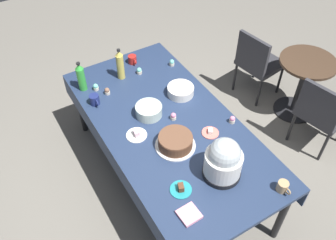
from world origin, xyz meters
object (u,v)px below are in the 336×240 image
(maroon_chair_right, at_px, (321,111))
(soda_bottle_ginger_ale, at_px, (120,65))
(coffee_mug_red, at_px, (132,60))
(coffee_mug_tan, at_px, (283,187))
(cupcake_berry, at_px, (232,120))
(round_cafe_table, at_px, (303,77))
(dessert_plate_white, at_px, (137,134))
(ceramic_snack_bowl, at_px, (181,91))
(potluck_table, at_px, (168,129))
(coffee_mug_navy, at_px, (95,100))
(glass_salad_bowl, at_px, (149,111))
(dessert_plate_coral, at_px, (210,132))
(dessert_plate_teal, at_px, (181,189))
(frosted_layer_cake, at_px, (175,142))
(slow_cooker, at_px, (223,160))
(maroon_chair_left, at_px, (257,61))
(cupcake_vanilla, at_px, (139,71))
(cupcake_rose, at_px, (107,91))
(cupcake_mint, at_px, (173,116))
(cupcake_lemon, at_px, (96,87))
(cupcake_cocoa, at_px, (172,63))
(soda_bottle_lime_soda, at_px, (81,77))

(maroon_chair_right, bearing_deg, soda_bottle_ginger_ale, -126.91)
(coffee_mug_red, bearing_deg, coffee_mug_tan, 7.00)
(cupcake_berry, height_order, round_cafe_table, cupcake_berry)
(dessert_plate_white, bearing_deg, coffee_mug_red, 154.82)
(ceramic_snack_bowl, distance_m, maroon_chair_right, 1.43)
(potluck_table, height_order, coffee_mug_navy, coffee_mug_navy)
(glass_salad_bowl, distance_m, coffee_mug_red, 0.77)
(soda_bottle_ginger_ale, bearing_deg, dessert_plate_coral, 16.77)
(dessert_plate_teal, height_order, dessert_plate_coral, dessert_plate_teal)
(frosted_layer_cake, relative_size, dessert_plate_coral, 2.28)
(dessert_plate_white, distance_m, coffee_mug_red, 1.00)
(frosted_layer_cake, height_order, dessert_plate_white, frosted_layer_cake)
(dessert_plate_teal, distance_m, coffee_mug_navy, 1.18)
(slow_cooker, distance_m, maroon_chair_left, 1.91)
(potluck_table, height_order, coffee_mug_red, coffee_mug_red)
(maroon_chair_right, relative_size, round_cafe_table, 1.18)
(dessert_plate_teal, height_order, cupcake_vanilla, cupcake_vanilla)
(cupcake_rose, height_order, coffee_mug_navy, coffee_mug_navy)
(ceramic_snack_bowl, bearing_deg, soda_bottle_ginger_ale, -144.12)
(slow_cooker, xyz_separation_m, soda_bottle_ginger_ale, (-1.42, -0.14, -0.01))
(maroon_chair_right, height_order, round_cafe_table, maroon_chair_right)
(maroon_chair_left, xyz_separation_m, maroon_chair_right, (0.96, 0.00, 0.00))
(potluck_table, xyz_separation_m, frosted_layer_cake, (0.24, -0.07, 0.12))
(dessert_plate_teal, bearing_deg, dessert_plate_coral, 124.09)
(dessert_plate_white, distance_m, round_cafe_table, 2.05)
(slow_cooker, bearing_deg, soda_bottle_ginger_ale, -174.29)
(dessert_plate_teal, relative_size, maroon_chair_left, 0.19)
(cupcake_mint, height_order, round_cafe_table, cupcake_mint)
(dessert_plate_white, bearing_deg, potluck_table, 85.63)
(dessert_plate_white, height_order, cupcake_lemon, cupcake_lemon)
(glass_salad_bowl, distance_m, soda_bottle_ginger_ale, 0.60)
(slow_cooker, height_order, round_cafe_table, slow_cooker)
(cupcake_lemon, bearing_deg, glass_salad_bowl, 25.99)
(maroon_chair_right, bearing_deg, cupcake_lemon, -121.54)
(cupcake_vanilla, bearing_deg, cupcake_lemon, -89.15)
(cupcake_cocoa, bearing_deg, slow_cooker, -15.83)
(cupcake_berry, bearing_deg, dessert_plate_coral, -88.13)
(coffee_mug_red, bearing_deg, ceramic_snack_bowl, 14.14)
(cupcake_berry, distance_m, maroon_chair_right, 1.09)
(cupcake_cocoa, bearing_deg, ceramic_snack_bowl, -20.93)
(cupcake_rose, bearing_deg, slow_cooker, 15.78)
(cupcake_rose, height_order, soda_bottle_lime_soda, soda_bottle_lime_soda)
(cupcake_cocoa, distance_m, coffee_mug_red, 0.40)
(dessert_plate_teal, bearing_deg, maroon_chair_left, 123.01)
(potluck_table, height_order, soda_bottle_ginger_ale, soda_bottle_ginger_ale)
(frosted_layer_cake, relative_size, soda_bottle_ginger_ale, 1.01)
(cupcake_rose, bearing_deg, dessert_plate_teal, 1.07)
(maroon_chair_left, height_order, round_cafe_table, maroon_chair_left)
(cupcake_vanilla, bearing_deg, potluck_table, -8.66)
(slow_cooker, bearing_deg, soda_bottle_lime_soda, -160.17)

